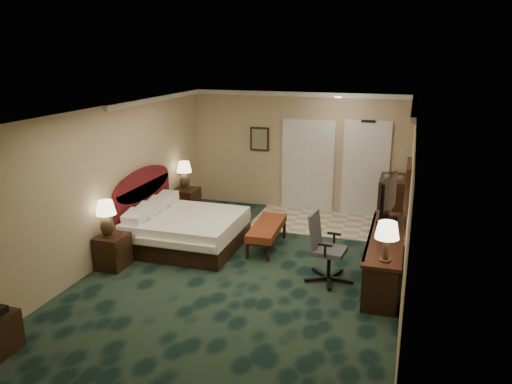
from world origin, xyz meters
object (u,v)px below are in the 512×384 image
(minibar, at_px, (392,201))
(lamp_near, at_px, (107,219))
(nightstand_far, at_px, (186,202))
(desk_chair, at_px, (330,248))
(bed, at_px, (187,231))
(bed_bench, at_px, (267,236))
(nightstand_near, at_px, (113,251))
(tv, at_px, (388,200))
(lamp_far, at_px, (184,175))
(desk, at_px, (385,257))

(minibar, bearing_deg, lamp_near, -140.49)
(nightstand_far, bearing_deg, desk_chair, -32.83)
(minibar, bearing_deg, nightstand_far, -170.57)
(lamp_near, xyz_separation_m, desk_chair, (3.64, 0.63, -0.33))
(bed, bearing_deg, bed_bench, 14.78)
(nightstand_near, bearing_deg, nightstand_far, 89.67)
(bed, distance_m, desk_chair, 2.87)
(tv, xyz_separation_m, minibar, (0.01, 2.01, -0.62))
(tv, bearing_deg, lamp_far, 172.68)
(tv, bearing_deg, bed, -164.72)
(bed, distance_m, nightstand_near, 1.48)
(minibar, bearing_deg, bed, -146.24)
(desk_chair, height_order, minibar, desk_chair)
(bed, xyz_separation_m, minibar, (3.61, 2.41, 0.21))
(bed, relative_size, nightstand_near, 3.39)
(bed, distance_m, lamp_near, 1.64)
(lamp_near, height_order, desk, lamp_near)
(bed, distance_m, nightstand_far, 1.86)
(lamp_near, bearing_deg, nightstand_far, 88.96)
(nightstand_near, height_order, lamp_near, lamp_near)
(lamp_far, bearing_deg, nightstand_near, -89.76)
(lamp_far, height_order, minibar, lamp_far)
(bed_bench, relative_size, desk, 0.54)
(tv, distance_m, desk_chair, 1.44)
(nightstand_near, relative_size, minibar, 0.55)
(nightstand_far, distance_m, lamp_far, 0.62)
(nightstand_far, distance_m, tv, 4.66)
(bed, xyz_separation_m, nightstand_far, (-0.80, 1.68, -0.00))
(bed_bench, height_order, desk, desk)
(nightstand_near, distance_m, minibar, 5.74)
(nightstand_near, bearing_deg, bed_bench, 35.42)
(desk, bearing_deg, lamp_near, -167.57)
(desk_chair, bearing_deg, tv, 58.05)
(lamp_near, xyz_separation_m, lamp_far, (0.03, 2.96, 0.04))
(desk_chair, bearing_deg, nightstand_near, -164.53)
(nightstand_near, distance_m, lamp_near, 0.60)
(nightstand_far, bearing_deg, lamp_far, 153.91)
(lamp_far, relative_size, minibar, 0.60)
(desk, bearing_deg, nightstand_near, -167.94)
(bed_bench, bearing_deg, minibar, 40.59)
(nightstand_near, xyz_separation_m, lamp_near, (-0.04, -0.04, 0.60))
(tv, xyz_separation_m, desk_chair, (-0.81, -1.04, -0.57))
(lamp_far, bearing_deg, lamp_near, -90.49)
(nightstand_far, relative_size, lamp_near, 0.98)
(nightstand_far, bearing_deg, desk, -23.82)
(minibar, bearing_deg, desk_chair, -105.06)
(lamp_near, relative_size, tv, 0.62)
(desk, bearing_deg, bed, 175.58)
(nightstand_near, relative_size, desk_chair, 0.51)
(lamp_near, xyz_separation_m, bed_bench, (2.31, 1.65, -0.65))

